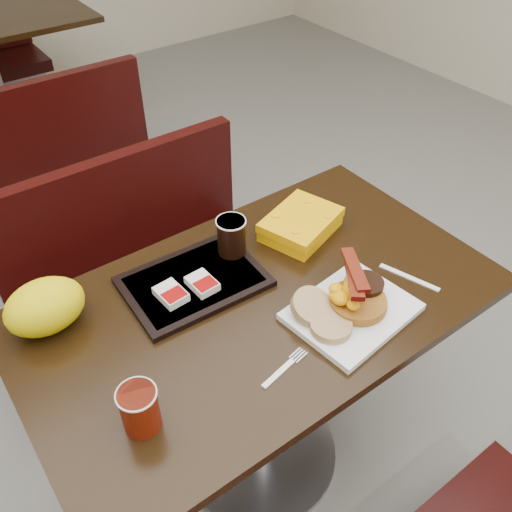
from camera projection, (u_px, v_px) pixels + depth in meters
floor at (259, 453)px, 1.88m from camera, size 6.00×7.00×0.01m
table_near at (259, 388)px, 1.63m from camera, size 1.20×0.70×0.75m
bench_near_n at (149, 264)px, 2.06m from camera, size 1.00×0.46×0.72m
bench_far_s at (37, 137)px, 2.79m from camera, size 1.00×0.46×0.72m
platter at (352, 312)px, 1.34m from camera, size 0.32×0.26×0.02m
pancake_stack at (358, 301)px, 1.33m from camera, size 0.17×0.17×0.03m
sausage_patty at (366, 283)px, 1.35m from camera, size 0.10×0.10×0.01m
scrambled_eggs at (354, 290)px, 1.30m from camera, size 0.12×0.11×0.05m
bacon_strips at (354, 276)px, 1.29m from camera, size 0.17×0.18×0.01m
muffin_bottom at (331, 326)px, 1.28m from camera, size 0.12×0.12×0.02m
muffin_top at (312, 306)px, 1.31m from camera, size 0.12×0.12×0.06m
coffee_cup_near at (140, 409)px, 1.08m from camera, size 0.09×0.09×0.11m
fork at (278, 373)px, 1.21m from camera, size 0.14×0.05×0.00m
knife at (409, 277)px, 1.44m from camera, size 0.06×0.16×0.00m
condiment_syrup at (245, 282)px, 1.42m from camera, size 0.05×0.03×0.01m
condiment_ketchup at (199, 313)px, 1.34m from camera, size 0.05×0.04×0.01m
tray at (194, 282)px, 1.42m from camera, size 0.36×0.26×0.02m
hashbrown_sleeve_left at (171, 294)px, 1.36m from camera, size 0.07×0.08×0.02m
hashbrown_sleeve_right at (202, 283)px, 1.39m from camera, size 0.06×0.08×0.02m
coffee_cup_far at (231, 236)px, 1.46m from camera, size 0.09×0.09×0.10m
clamshell at (301, 224)px, 1.57m from camera, size 0.26×0.22×0.06m
paper_bag at (45, 307)px, 1.27m from camera, size 0.19×0.14×0.13m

